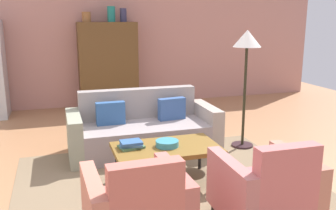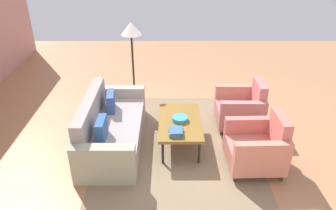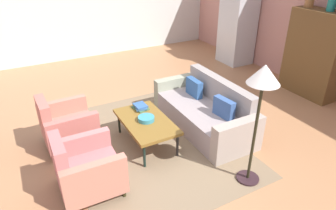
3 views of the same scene
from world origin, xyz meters
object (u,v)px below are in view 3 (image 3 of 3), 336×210
at_px(vase_tall, 309,2).
at_px(floor_lamp, 262,86).
at_px(coffee_table, 146,122).
at_px(armchair_left, 65,127).
at_px(vase_round, 332,3).
at_px(refrigerator, 237,29).
at_px(armchair_right, 84,170).
at_px(fruit_bowl, 146,119).
at_px(couch, 206,112).
at_px(book_stack, 140,107).
at_px(cabinet, 315,54).

height_order(vase_tall, floor_lamp, vase_tall).
height_order(coffee_table, armchair_left, armchair_left).
height_order(vase_round, refrigerator, vase_round).
distance_m(armchair_right, floor_lamp, 2.49).
bearing_deg(fruit_bowl, floor_lamp, 31.47).
height_order(couch, refrigerator, refrigerator).
xyz_separation_m(book_stack, refrigerator, (-2.07, 3.78, 0.43)).
distance_m(couch, book_stack, 1.19).
bearing_deg(vase_round, couch, -90.62).
bearing_deg(book_stack, vase_round, 83.80).
height_order(armchair_left, vase_tall, vase_tall).
xyz_separation_m(coffee_table, refrigerator, (-2.46, 3.86, 0.51)).
height_order(coffee_table, floor_lamp, floor_lamp).
bearing_deg(coffee_table, armchair_left, -117.15).
bearing_deg(fruit_bowl, refrigerator, 122.65).
relative_size(couch, floor_lamp, 1.22).
height_order(couch, armchair_left, armchair_left).
relative_size(vase_tall, refrigerator, 0.11).
distance_m(couch, armchair_left, 2.43).
bearing_deg(refrigerator, armchair_right, -58.66).
xyz_separation_m(coffee_table, vase_tall, (-0.47, 3.96, 1.49)).
distance_m(couch, coffee_table, 1.19).
relative_size(coffee_table, fruit_bowl, 4.56).
xyz_separation_m(couch, cabinet, (-0.07, 2.77, 0.61)).
bearing_deg(refrigerator, coffee_table, -57.46).
bearing_deg(cabinet, vase_tall, -179.32).
relative_size(cabinet, floor_lamp, 1.05).
distance_m(vase_tall, refrigerator, 2.22).
distance_m(coffee_table, armchair_left, 1.31).
bearing_deg(armchair_left, vase_round, 81.40).
xyz_separation_m(fruit_bowl, refrigerator, (-2.47, 3.86, 0.44)).
bearing_deg(book_stack, couch, 70.59).
distance_m(couch, fruit_bowl, 1.20).
bearing_deg(coffee_table, fruit_bowl, 0.00).
xyz_separation_m(armchair_left, fruit_bowl, (0.61, 1.17, 0.14)).
distance_m(couch, cabinet, 2.84).
bearing_deg(armchair_right, floor_lamp, 68.01).
height_order(couch, fruit_bowl, couch).
height_order(vase_tall, vase_round, vase_round).
bearing_deg(vase_tall, armchair_left, -91.43).
xyz_separation_m(coffee_table, armchair_right, (0.60, -1.17, -0.07)).
bearing_deg(vase_tall, cabinet, 0.68).
height_order(armchair_right, fruit_bowl, armchair_right).
bearing_deg(cabinet, book_stack, -94.73).
xyz_separation_m(coffee_table, book_stack, (-0.39, 0.08, 0.08)).
xyz_separation_m(couch, refrigerator, (-2.46, 2.67, 0.64)).
relative_size(fruit_bowl, vase_tall, 1.31).
xyz_separation_m(armchair_left, cabinet, (0.53, 5.13, 0.56)).
relative_size(book_stack, refrigerator, 0.16).
bearing_deg(armchair_right, couch, 105.17).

